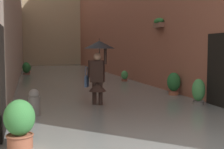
{
  "coord_description": "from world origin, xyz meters",
  "views": [
    {
      "loc": [
        2.29,
        3.93,
        1.78
      ],
      "look_at": [
        0.16,
        -4.07,
        1.09
      ],
      "focal_mm": 50.41,
      "sensor_mm": 36.0,
      "label": 1
    }
  ],
  "objects": [
    {
      "name": "flood_water",
      "position": [
        0.0,
        -13.78,
        0.09
      ],
      "size": [
        6.41,
        33.57,
        0.18
      ],
      "primitive_type": "cube",
      "color": "slate",
      "rests_on": "ground_plane"
    },
    {
      "name": "person_wading",
      "position": [
        0.39,
        -4.75,
        1.38
      ],
      "size": [
        0.88,
        0.88,
        2.07
      ],
      "color": "black",
      "rests_on": "ground_plane"
    },
    {
      "name": "potted_plant_near_left",
      "position": [
        -2.26,
        -10.78,
        0.37
      ],
      "size": [
        0.34,
        0.34,
        0.7
      ],
      "color": "brown",
      "rests_on": "ground_plane"
    },
    {
      "name": "potted_plant_far_left",
      "position": [
        -2.55,
        -5.95,
        0.53
      ],
      "size": [
        0.46,
        0.46,
        0.95
      ],
      "color": "#9E563D",
      "rests_on": "ground_plane"
    },
    {
      "name": "ground_plane",
      "position": [
        0.0,
        -13.78,
        0.0
      ],
      "size": [
        68.92,
        68.92,
        0.0
      ],
      "primitive_type": "plane",
      "color": "#605B56"
    },
    {
      "name": "potted_plant_near_right",
      "position": [
        2.45,
        -1.24,
        0.52
      ],
      "size": [
        0.5,
        0.5,
        0.97
      ],
      "color": "#9E563D",
      "rests_on": "ground_plane"
    },
    {
      "name": "building_facade_far",
      "position": [
        0.0,
        -28.47,
        6.66
      ],
      "size": [
        9.21,
        1.8,
        13.33
      ],
      "primitive_type": "cube",
      "color": "tan",
      "rests_on": "ground_plane"
    },
    {
      "name": "potted_plant_far_right",
      "position": [
        2.43,
        -16.17,
        0.48
      ],
      "size": [
        0.48,
        0.48,
        0.94
      ],
      "color": "brown",
      "rests_on": "ground_plane"
    },
    {
      "name": "mooring_bollard",
      "position": [
        2.18,
        -3.71,
        0.41
      ],
      "size": [
        0.27,
        0.27,
        0.82
      ],
      "color": "slate",
      "rests_on": "ground_plane"
    },
    {
      "name": "potted_plant_mid_left",
      "position": [
        -2.36,
        -3.98,
        0.49
      ],
      "size": [
        0.37,
        0.37,
        0.93
      ],
      "color": "#66605B",
      "rests_on": "ground_plane"
    },
    {
      "name": "potted_plant_mid_right",
      "position": [
        2.34,
        -18.02,
        0.4
      ],
      "size": [
        0.41,
        0.41,
        0.75
      ],
      "color": "brown",
      "rests_on": "ground_plane"
    }
  ]
}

